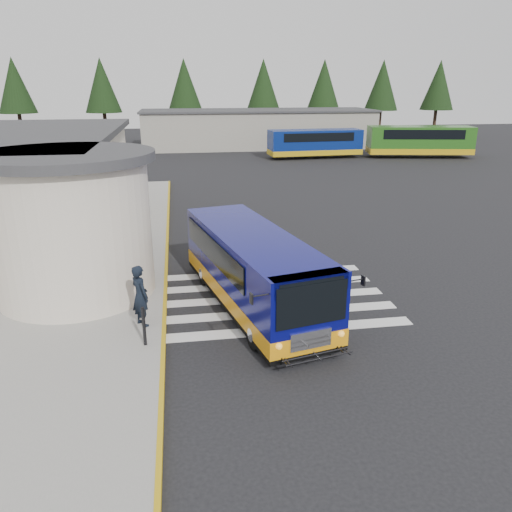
{
  "coord_description": "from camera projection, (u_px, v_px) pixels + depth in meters",
  "views": [
    {
      "loc": [
        -3.41,
        -16.31,
        7.0
      ],
      "look_at": [
        -0.92,
        -0.5,
        1.45
      ],
      "focal_mm": 35.0,
      "sensor_mm": 36.0,
      "label": 1
    }
  ],
  "objects": [
    {
      "name": "tree_line",
      "position": [
        250.0,
        85.0,
        63.39
      ],
      "size": [
        58.4,
        4.4,
        10.0
      ],
      "color": "black",
      "rests_on": "ground"
    },
    {
      "name": "pedestrian_b",
      "position": [
        48.0,
        276.0,
        16.18
      ],
      "size": [
        0.87,
        1.03,
        1.87
      ],
      "primitive_type": "imported",
      "rotation": [
        0.0,
        0.0,
        -1.38
      ],
      "color": "black",
      "rests_on": "sidewalk"
    },
    {
      "name": "transit_bus",
      "position": [
        254.0,
        272.0,
        16.22
      ],
      "size": [
        4.44,
        9.02,
        2.47
      ],
      "rotation": [
        0.0,
        0.0,
        0.22
      ],
      "color": "#08095D",
      "rests_on": "ground"
    },
    {
      "name": "crosswalk",
      "position": [
        269.0,
        298.0,
        17.19
      ],
      "size": [
        8.0,
        5.35,
        0.01
      ],
      "color": "silver",
      "rests_on": "ground"
    },
    {
      "name": "pedestrian_a",
      "position": [
        140.0,
        296.0,
        14.66
      ],
      "size": [
        0.75,
        0.82,
        1.89
      ],
      "primitive_type": "imported",
      "rotation": [
        0.0,
        0.0,
        2.15
      ],
      "color": "black",
      "rests_on": "sidewalk"
    },
    {
      "name": "depot_building",
      "position": [
        258.0,
        128.0,
        57.41
      ],
      "size": [
        26.4,
        8.4,
        4.2
      ],
      "color": "gray",
      "rests_on": "ground"
    },
    {
      "name": "sidewalk",
      "position": [
        44.0,
        262.0,
        20.4
      ],
      "size": [
        10.0,
        34.0,
        0.15
      ],
      "primitive_type": "cube",
      "color": "gray",
      "rests_on": "ground"
    },
    {
      "name": "bollard",
      "position": [
        144.0,
        326.0,
        13.63
      ],
      "size": [
        0.09,
        0.09,
        1.13
      ],
      "primitive_type": "cylinder",
      "color": "black",
      "rests_on": "sidewalk"
    },
    {
      "name": "ground",
      "position": [
        279.0,
        288.0,
        18.02
      ],
      "size": [
        140.0,
        140.0,
        0.0
      ],
      "primitive_type": "plane",
      "color": "black",
      "rests_on": "ground"
    },
    {
      "name": "curb_strip",
      "position": [
        167.0,
        256.0,
        21.13
      ],
      "size": [
        0.12,
        34.0,
        0.16
      ],
      "primitive_type": "cube",
      "color": "#C39A12",
      "rests_on": "ground"
    },
    {
      "name": "station_building",
      "position": [
        8.0,
        190.0,
        22.03
      ],
      "size": [
        12.7,
        18.7,
        4.8
      ],
      "color": "beige",
      "rests_on": "ground"
    },
    {
      "name": "far_bus_a",
      "position": [
        315.0,
        142.0,
        49.07
      ],
      "size": [
        9.27,
        3.13,
        2.36
      ],
      "rotation": [
        0.0,
        0.0,
        1.63
      ],
      "color": "navy",
      "rests_on": "ground"
    },
    {
      "name": "far_bus_b",
      "position": [
        420.0,
        140.0,
        49.47
      ],
      "size": [
        10.44,
        4.6,
        2.6
      ],
      "rotation": [
        0.0,
        0.0,
        1.39
      ],
      "color": "#235717",
      "rests_on": "ground"
    }
  ]
}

